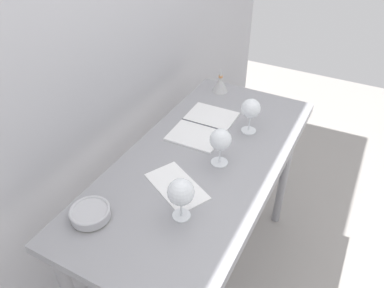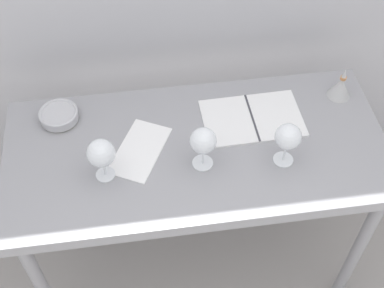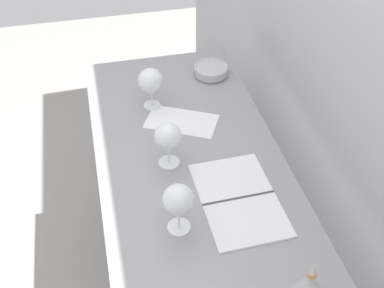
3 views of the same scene
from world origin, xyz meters
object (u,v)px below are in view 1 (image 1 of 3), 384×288
(wine_glass_near_right, at_px, (251,109))
(open_notebook, at_px, (204,126))
(tasting_bowl, at_px, (90,213))
(decanter_funnel, at_px, (220,84))
(wine_glass_near_center, at_px, (221,140))
(wine_glass_near_left, at_px, (181,193))
(tasting_sheet_upper, at_px, (177,186))

(wine_glass_near_right, relative_size, open_notebook, 0.45)
(tasting_bowl, bearing_deg, decanter_funnel, -1.10)
(open_notebook, bearing_deg, wine_glass_near_center, -141.14)
(decanter_funnel, bearing_deg, open_notebook, -168.08)
(tasting_bowl, bearing_deg, wine_glass_near_left, -60.38)
(tasting_bowl, bearing_deg, open_notebook, -7.71)
(wine_glass_near_left, xyz_separation_m, wine_glass_near_center, (0.34, 0.00, 0.00))
(wine_glass_near_left, height_order, wine_glass_near_center, wine_glass_near_center)
(wine_glass_near_center, bearing_deg, tasting_sheet_upper, 157.28)
(wine_glass_near_left, height_order, open_notebook, wine_glass_near_left)
(wine_glass_near_center, height_order, open_notebook, wine_glass_near_center)
(wine_glass_near_right, distance_m, tasting_bowl, 0.86)
(wine_glass_near_right, distance_m, decanter_funnel, 0.42)
(wine_glass_near_left, bearing_deg, wine_glass_near_right, -2.02)
(wine_glass_near_left, bearing_deg, tasting_bowl, 119.62)
(wine_glass_near_right, height_order, tasting_sheet_upper, wine_glass_near_right)
(wine_glass_near_right, xyz_separation_m, tasting_sheet_upper, (-0.50, 0.12, -0.12))
(wine_glass_near_left, height_order, tasting_sheet_upper, wine_glass_near_left)
(tasting_sheet_upper, distance_m, tasting_bowl, 0.35)
(open_notebook, bearing_deg, wine_glass_near_left, -162.75)
(tasting_sheet_upper, bearing_deg, open_notebook, 39.83)
(wine_glass_near_left, distance_m, tasting_sheet_upper, 0.19)
(wine_glass_near_right, distance_m, wine_glass_near_center, 0.29)
(open_notebook, relative_size, tasting_sheet_upper, 1.42)
(decanter_funnel, bearing_deg, wine_glass_near_center, -155.89)
(tasting_sheet_upper, bearing_deg, wine_glass_near_center, 4.88)
(wine_glass_near_left, relative_size, open_notebook, 0.44)
(tasting_sheet_upper, distance_m, decanter_funnel, 0.82)
(wine_glass_near_left, xyz_separation_m, decanter_funnel, (0.93, 0.27, -0.07))
(wine_glass_near_center, xyz_separation_m, tasting_bowl, (-0.51, 0.28, -0.09))
(wine_glass_near_left, height_order, tasting_bowl, wine_glass_near_left)
(open_notebook, xyz_separation_m, tasting_bowl, (-0.72, 0.10, 0.02))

